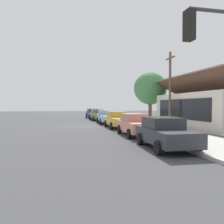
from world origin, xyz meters
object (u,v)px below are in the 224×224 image
Objects in this scene: car_olive at (98,115)px; fire_hydrant_red at (111,118)px; shade_tree at (150,88)px; car_coral at (135,124)px; car_mustard at (117,119)px; car_skyblue at (107,117)px; utility_pole_wooden at (170,88)px; car_navy at (93,113)px; car_charcoal at (165,133)px.

car_olive is 6.27× the size of fire_hydrant_red.
car_olive is 3.03m from fire_hydrant_red.
car_coral is at bearing -26.50° from shade_tree.
car_olive is 0.96× the size of car_mustard.
car_skyblue is at bearing -1.36° from car_olive.
car_skyblue is 0.65× the size of utility_pole_wooden.
car_mustard is (16.85, 0.16, 0.00)m from car_navy.
car_olive is 16.99m from car_coral.
car_navy is at bearing -177.71° from car_charcoal.
car_navy and car_mustard have the same top height.
car_navy is 1.02× the size of car_olive.
utility_pole_wooden is 10.56× the size of fire_hydrant_red.
utility_pole_wooden is (11.90, 5.50, 3.11)m from car_olive.
utility_pole_wooden reaches higher than fire_hydrant_red.
car_coral is 1.01× the size of car_charcoal.
utility_pole_wooden reaches higher than car_olive.
car_skyblue is 1.10× the size of car_charcoal.
car_mustard and car_charcoal have the same top height.
shade_tree is (-11.78, 5.88, 3.54)m from car_coral.
car_skyblue is (11.53, 0.14, 0.00)m from car_navy.
utility_pole_wooden is at bearing 134.19° from car_coral.
car_navy and car_coral have the same top height.
car_skyblue is at bearing -82.81° from shade_tree.
shade_tree reaches higher than fire_hydrant_red.
shade_tree is at bearing 175.14° from utility_pole_wooden.
car_mustard is (11.28, 0.20, 0.00)m from car_olive.
car_coral is (5.71, -0.01, -0.00)m from car_mustard.
car_olive and car_skyblue have the same top height.
fire_hydrant_red is (-14.38, 1.31, -0.32)m from car_coral.
shade_tree is at bearing 153.86° from car_coral.
car_charcoal is (5.13, -0.05, 0.00)m from car_coral.
car_olive is at bearing -177.56° from car_charcoal.
car_navy is 16.85m from car_mustard.
car_navy is 0.70× the size of shade_tree.
car_charcoal reaches higher than fire_hydrant_red.
car_olive is 22.12m from car_charcoal.
car_coral reaches higher than fire_hydrant_red.
car_navy and car_olive have the same top height.
car_skyblue is (5.95, 0.18, 0.00)m from car_olive.
car_coral and car_charcoal have the same top height.
car_coral is at bearing -46.17° from utility_pole_wooden.
utility_pole_wooden is (6.69, -0.57, -0.43)m from shade_tree.
car_mustard is at bearing -2.82° from car_navy.
utility_pole_wooden is at bearing 83.54° from car_mustard.
fire_hydrant_red is (2.61, 1.50, -0.32)m from car_olive.
car_olive is 13.47m from utility_pole_wooden.
car_charcoal is (16.17, -0.04, -0.00)m from car_skyblue.
utility_pole_wooden is (-10.22, 5.36, 3.11)m from car_charcoal.
car_skyblue is 1.06× the size of car_mustard.
car_olive is 11.28m from car_mustard.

